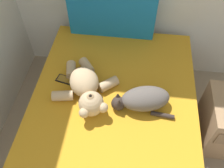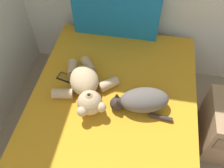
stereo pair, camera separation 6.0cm
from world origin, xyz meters
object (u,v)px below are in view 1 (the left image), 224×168
(cat, at_px, (143,99))
(cell_phone, at_px, (66,80))
(bed, at_px, (110,143))
(teddy_bear, at_px, (86,88))
(patterned_cushion, at_px, (112,10))

(cat, height_order, cell_phone, cat)
(cat, distance_m, cell_phone, 0.62)
(bed, bearing_deg, cell_phone, 138.16)
(bed, xyz_separation_m, cell_phone, (-0.39, 0.35, 0.29))
(cell_phone, bearing_deg, teddy_bear, -32.03)
(bed, xyz_separation_m, cat, (0.21, 0.19, 0.35))
(teddy_bear, bearing_deg, cell_phone, 147.97)
(bed, distance_m, teddy_bear, 0.47)
(patterned_cushion, height_order, cat, patterned_cushion)
(bed, xyz_separation_m, teddy_bear, (-0.20, 0.23, 0.36))
(bed, height_order, cell_phone, cell_phone)
(patterned_cushion, bearing_deg, cat, -67.90)
(cell_phone, bearing_deg, bed, -41.84)
(patterned_cushion, relative_size, teddy_bear, 1.29)
(cat, distance_m, teddy_bear, 0.41)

